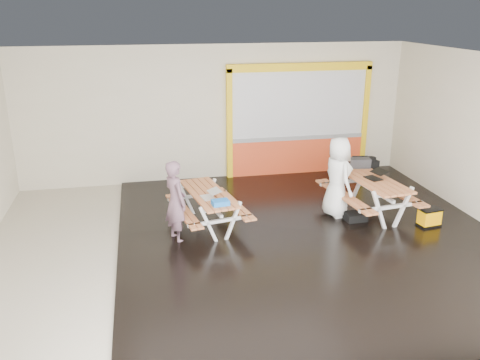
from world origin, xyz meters
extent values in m
cube|color=#BCB29F|center=(0.00, 0.00, -0.01)|extent=(10.00, 8.00, 0.01)
cube|color=white|center=(0.00, 0.00, 3.50)|extent=(10.00, 8.00, 0.01)
cube|color=beige|center=(0.00, 4.00, 1.75)|extent=(10.00, 0.01, 3.50)
cube|color=beige|center=(0.00, -4.00, 1.75)|extent=(10.00, 0.01, 3.50)
cube|color=black|center=(1.25, 0.00, 0.03)|extent=(7.50, 7.98, 0.05)
cube|color=#EB4B22|center=(2.20, 3.93, 0.50)|extent=(3.60, 0.12, 1.00)
cube|color=gray|center=(2.20, 3.93, 1.03)|extent=(3.60, 0.14, 0.10)
cube|color=silver|center=(2.20, 3.94, 1.94)|extent=(3.60, 0.08, 1.72)
cube|color=yellow|center=(0.33, 3.92, 1.45)|extent=(0.14, 0.16, 2.90)
cube|color=yellow|center=(4.07, 3.92, 1.45)|extent=(0.14, 0.16, 2.90)
cube|color=yellow|center=(2.20, 3.92, 2.90)|extent=(3.88, 0.16, 0.20)
cube|color=#AF683D|center=(-0.94, 0.82, 0.76)|extent=(0.48, 1.94, 0.04)
cube|color=#AF683D|center=(-0.80, 0.85, 0.76)|extent=(0.48, 1.94, 0.04)
cube|color=#AF683D|center=(-0.67, 0.87, 0.76)|extent=(0.48, 1.94, 0.04)
cube|color=#AF683D|center=(-0.53, 0.90, 0.76)|extent=(0.48, 1.94, 0.04)
cube|color=#AF683D|center=(-0.39, 0.93, 0.76)|extent=(0.48, 1.94, 0.04)
cube|color=white|center=(-0.78, 0.10, 0.42)|extent=(0.37, 0.12, 0.78)
cube|color=white|center=(-0.28, 0.19, 0.42)|extent=(0.37, 0.12, 0.78)
cube|color=white|center=(-0.53, 0.15, 0.46)|extent=(1.32, 0.31, 0.06)
cube|color=white|center=(-0.53, 0.15, 0.71)|extent=(0.66, 0.18, 0.06)
cube|color=white|center=(-1.05, 1.55, 0.42)|extent=(0.37, 0.12, 0.78)
cube|color=white|center=(-0.56, 1.65, 0.42)|extent=(0.37, 0.12, 0.78)
cube|color=white|center=(-0.80, 1.60, 0.46)|extent=(1.32, 0.31, 0.06)
cube|color=white|center=(-0.80, 1.60, 0.71)|extent=(0.66, 0.18, 0.06)
cube|color=white|center=(-0.67, 0.87, 0.57)|extent=(0.35, 1.58, 0.06)
cube|color=#AF683D|center=(-1.26, 0.76, 0.47)|extent=(0.48, 1.94, 0.04)
cube|color=#AF683D|center=(-1.13, 0.79, 0.47)|extent=(0.48, 1.94, 0.04)
cube|color=#AF683D|center=(-0.20, 0.96, 0.47)|extent=(0.48, 1.94, 0.04)
cube|color=#AF683D|center=(-0.08, 0.99, 0.47)|extent=(0.48, 1.94, 0.04)
cube|color=#AF683D|center=(2.56, 0.83, 0.85)|extent=(0.41, 2.20, 0.04)
cube|color=#AF683D|center=(2.71, 0.85, 0.85)|extent=(0.41, 2.20, 0.04)
cube|color=#AF683D|center=(2.87, 0.87, 0.85)|extent=(0.41, 2.20, 0.04)
cube|color=#AF683D|center=(3.02, 0.89, 0.85)|extent=(0.41, 2.20, 0.04)
cube|color=#AF683D|center=(3.18, 0.91, 0.85)|extent=(0.41, 2.20, 0.04)
cube|color=white|center=(2.69, 0.00, 0.46)|extent=(0.41, 0.12, 0.88)
cube|color=white|center=(3.26, 0.08, 0.46)|extent=(0.41, 0.12, 0.88)
cube|color=white|center=(2.97, 0.04, 0.51)|extent=(1.50, 0.26, 0.07)
cube|color=white|center=(2.97, 0.04, 0.80)|extent=(0.74, 0.16, 0.07)
cube|color=white|center=(2.48, 1.66, 0.46)|extent=(0.41, 0.12, 0.88)
cube|color=white|center=(3.05, 1.73, 0.46)|extent=(0.41, 0.12, 0.88)
cube|color=white|center=(2.76, 1.70, 0.51)|extent=(1.50, 0.26, 0.07)
cube|color=white|center=(2.76, 1.70, 0.80)|extent=(0.74, 0.16, 0.07)
cube|color=white|center=(2.87, 0.87, 0.63)|extent=(0.29, 1.79, 0.07)
cube|color=#AF683D|center=(2.20, 0.78, 0.52)|extent=(0.41, 2.20, 0.04)
cube|color=#AF683D|center=(2.34, 0.80, 0.52)|extent=(0.41, 2.20, 0.04)
cube|color=#AF683D|center=(3.39, 0.93, 0.52)|extent=(0.41, 2.20, 0.04)
cube|color=#AF683D|center=(3.54, 0.95, 0.52)|extent=(0.41, 2.20, 0.04)
imported|color=#6B4C5A|center=(-1.36, 0.41, 0.82)|extent=(0.60, 0.70, 1.64)
imported|color=white|center=(2.13, 0.91, 0.92)|extent=(0.68, 0.93, 1.75)
cube|color=silver|center=(-0.72, 0.59, 0.79)|extent=(0.29, 0.37, 0.02)
cube|color=silver|center=(-0.58, 0.62, 0.90)|extent=(0.28, 0.37, 0.06)
cube|color=silver|center=(-0.58, 0.61, 0.90)|extent=(0.24, 0.32, 0.05)
cube|color=black|center=(2.89, 0.78, 0.88)|extent=(0.34, 0.41, 0.02)
cube|color=black|center=(3.04, 0.82, 1.01)|extent=(0.32, 0.41, 0.07)
cube|color=silver|center=(3.04, 0.82, 1.01)|extent=(0.28, 0.36, 0.06)
cube|color=blue|center=(-0.53, 0.17, 0.83)|extent=(0.35, 0.27, 0.09)
cube|color=black|center=(2.93, 1.59, 0.98)|extent=(0.51, 0.31, 0.21)
cylinder|color=black|center=(2.93, 1.59, 1.14)|extent=(0.36, 0.09, 0.03)
cube|color=black|center=(3.27, 1.68, 0.76)|extent=(0.36, 0.27, 0.46)
cylinder|color=black|center=(3.27, 1.68, 1.01)|extent=(0.25, 0.25, 0.12)
cube|color=black|center=(2.44, 0.54, 0.13)|extent=(0.46, 0.35, 0.17)
cube|color=black|center=(3.81, -0.03, 0.07)|extent=(0.48, 0.35, 0.04)
cube|color=#FCA500|center=(3.81, -0.03, 0.24)|extent=(0.46, 0.33, 0.33)
cube|color=black|center=(3.81, -0.03, 0.42)|extent=(0.48, 0.35, 0.03)
camera|label=1|loc=(-1.94, -8.68, 4.38)|focal=37.77mm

